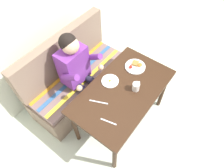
% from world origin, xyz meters
% --- Properties ---
extents(ground_plane, '(8.00, 8.00, 0.00)m').
position_xyz_m(ground_plane, '(0.00, 0.00, 0.00)').
color(ground_plane, silver).
extents(back_wall, '(4.40, 0.10, 2.60)m').
position_xyz_m(back_wall, '(0.00, 1.27, 1.30)').
color(back_wall, silver).
rests_on(back_wall, ground).
extents(table, '(1.20, 0.70, 0.73)m').
position_xyz_m(table, '(0.00, 0.00, 0.65)').
color(table, '#372113').
rests_on(table, ground).
extents(couch, '(1.44, 0.56, 1.00)m').
position_xyz_m(couch, '(0.00, 0.76, 0.33)').
color(couch, '#7E6756').
rests_on(couch, ground).
extents(person, '(0.45, 0.61, 1.21)m').
position_xyz_m(person, '(-0.08, 0.59, 0.74)').
color(person, '#702F8F').
rests_on(person, ground).
extents(plate_breakfast, '(0.24, 0.24, 0.05)m').
position_xyz_m(plate_breakfast, '(0.36, 0.08, 0.74)').
color(plate_breakfast, white).
rests_on(plate_breakfast, table).
extents(plate_eggs, '(0.20, 0.20, 0.04)m').
position_xyz_m(plate_eggs, '(0.01, 0.18, 0.74)').
color(plate_eggs, white).
rests_on(plate_eggs, table).
extents(coffee_mug, '(0.12, 0.08, 0.10)m').
position_xyz_m(coffee_mug, '(0.09, -0.10, 0.78)').
color(coffee_mug, white).
rests_on(coffee_mug, table).
extents(fork, '(0.05, 0.17, 0.00)m').
position_xyz_m(fork, '(-0.40, -0.11, 0.73)').
color(fork, silver).
rests_on(fork, table).
extents(knife, '(0.09, 0.19, 0.00)m').
position_xyz_m(knife, '(-0.28, 0.12, 0.73)').
color(knife, silver).
rests_on(knife, table).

